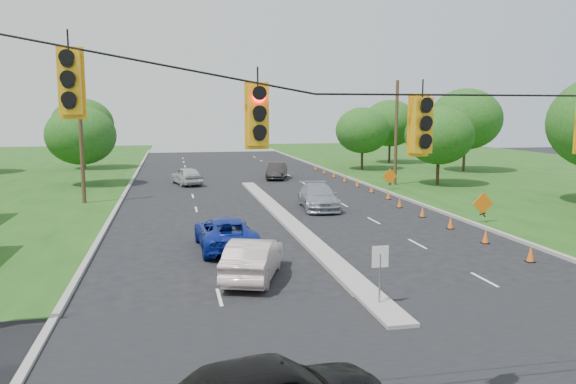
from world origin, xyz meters
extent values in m
cube|color=gray|center=(-10.10, 30.00, 0.00)|extent=(0.25, 110.00, 0.16)
cube|color=gray|center=(10.10, 30.00, 0.00)|extent=(0.25, 110.00, 0.16)
cube|color=gray|center=(0.00, 21.00, 0.00)|extent=(1.00, 34.00, 0.18)
cylinder|color=gray|center=(0.00, 6.00, 0.90)|extent=(0.06, 0.06, 1.80)
cube|color=white|center=(0.00, 6.00, 1.70)|extent=(0.55, 0.04, 0.70)
cylinder|color=black|center=(0.00, -1.00, 7.00)|extent=(24.00, 0.04, 0.04)
cube|color=#FFB017|center=(-8.00, -1.00, 6.75)|extent=(0.34, 0.24, 1.00)
cube|color=#FFB017|center=(-5.00, -1.00, 6.22)|extent=(0.34, 0.24, 1.00)
cube|color=#FFB017|center=(-2.00, -1.00, 6.05)|extent=(0.34, 0.24, 1.00)
cylinder|color=#422D1C|center=(-12.50, 30.00, 4.50)|extent=(0.28, 0.28, 9.00)
cylinder|color=#422D1C|center=(12.50, 35.00, 4.50)|extent=(0.28, 0.28, 9.00)
cone|color=orange|center=(8.30, 10.00, 0.35)|extent=(0.32, 0.32, 0.70)
cone|color=orange|center=(8.30, 13.50, 0.35)|extent=(0.32, 0.32, 0.70)
cone|color=orange|center=(8.30, 17.00, 0.35)|extent=(0.32, 0.32, 0.70)
cone|color=orange|center=(8.30, 20.50, 0.35)|extent=(0.32, 0.32, 0.70)
cone|color=orange|center=(8.30, 24.00, 0.35)|extent=(0.32, 0.32, 0.70)
cone|color=orange|center=(8.90, 27.50, 0.35)|extent=(0.32, 0.32, 0.70)
cone|color=orange|center=(8.90, 31.00, 0.35)|extent=(0.32, 0.32, 0.70)
cone|color=orange|center=(8.90, 34.50, 0.35)|extent=(0.32, 0.32, 0.70)
cone|color=orange|center=(8.90, 38.00, 0.35)|extent=(0.32, 0.32, 0.70)
cone|color=orange|center=(8.90, 41.50, 0.35)|extent=(0.32, 0.32, 0.70)
cone|color=orange|center=(8.90, 45.00, 0.35)|extent=(0.32, 0.32, 0.70)
cone|color=orange|center=(8.90, 48.50, 0.35)|extent=(0.32, 0.32, 0.70)
cube|color=black|center=(10.80, 18.00, 0.55)|extent=(0.06, 0.58, 0.26)
cube|color=black|center=(10.80, 18.00, 0.55)|extent=(0.06, 0.58, 0.26)
cube|color=orange|center=(10.80, 18.00, 1.15)|extent=(1.27, 0.05, 1.27)
cube|color=black|center=(10.80, 32.00, 0.55)|extent=(0.06, 0.58, 0.26)
cube|color=black|center=(10.80, 32.00, 0.55)|extent=(0.06, 0.58, 0.26)
cube|color=orange|center=(10.80, 32.00, 1.15)|extent=(1.27, 0.05, 1.27)
cylinder|color=black|center=(-14.00, 40.00, 1.26)|extent=(0.28, 0.28, 2.52)
ellipsoid|color=#194C14|center=(-14.00, 40.00, 4.34)|extent=(5.88, 5.88, 5.04)
cylinder|color=black|center=(-16.00, 55.00, 1.44)|extent=(0.28, 0.28, 2.88)
ellipsoid|color=#194C14|center=(-16.00, 55.00, 4.96)|extent=(6.72, 6.72, 5.76)
cylinder|color=black|center=(16.00, 34.00, 1.26)|extent=(0.28, 0.28, 2.52)
ellipsoid|color=#194C14|center=(16.00, 34.00, 4.34)|extent=(5.88, 5.88, 5.04)
cylinder|color=black|center=(24.00, 44.00, 1.62)|extent=(0.28, 0.28, 3.24)
ellipsoid|color=#194C14|center=(24.00, 44.00, 5.58)|extent=(7.56, 7.56, 6.48)
cylinder|color=black|center=(20.00, 55.00, 1.44)|extent=(0.28, 0.28, 2.88)
ellipsoid|color=#194C14|center=(20.00, 55.00, 4.96)|extent=(6.72, 6.72, 5.76)
cylinder|color=black|center=(14.00, 48.00, 1.26)|extent=(0.28, 0.28, 2.52)
ellipsoid|color=#194C14|center=(14.00, 48.00, 4.34)|extent=(5.88, 5.88, 5.04)
imported|color=#C0A6A3|center=(-3.53, 10.08, 0.78)|extent=(3.09, 4.99, 1.55)
imported|color=navy|center=(-4.13, 14.99, 0.75)|extent=(2.75, 5.51, 1.50)
imported|color=gray|center=(2.90, 24.68, 0.80)|extent=(2.78, 5.72, 1.60)
imported|color=#B4B5B8|center=(-5.23, 38.99, 0.79)|extent=(2.98, 4.94, 1.57)
imported|color=black|center=(3.30, 41.72, 0.77)|extent=(2.87, 4.97, 1.55)
camera|label=1|loc=(-6.46, -10.53, 6.29)|focal=35.00mm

